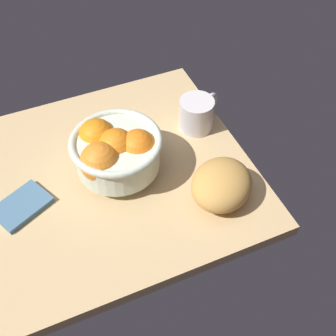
{
  "coord_description": "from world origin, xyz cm",
  "views": [
    {
      "loc": [
        -9.11,
        -65.15,
        77.88
      ],
      "look_at": [
        15.63,
        -7.75,
        5.0
      ],
      "focal_mm": 47.0,
      "sensor_mm": 36.0,
      "label": 1
    }
  ],
  "objects": [
    {
      "name": "fruit_bowl",
      "position": [
        6.27,
        0.28,
        7.04
      ],
      "size": [
        20.47,
        20.47,
        12.32
      ],
      "color": "silver",
      "rests_on": "ground"
    },
    {
      "name": "mug",
      "position": [
        29.55,
        6.36,
        4.17
      ],
      "size": [
        12.11,
        8.54,
        8.33
      ],
      "color": "silver",
      "rests_on": "ground"
    },
    {
      "name": "napkin_folded",
      "position": [
        -16.14,
        -1.68,
        0.61
      ],
      "size": [
        13.86,
        12.19,
        1.23
      ],
      "primitive_type": "cube",
      "rotation": [
        0.0,
        0.0,
        0.45
      ],
      "color": "#49708E",
      "rests_on": "ground"
    },
    {
      "name": "ground_plane",
      "position": [
        0.0,
        0.0,
        -1.5
      ],
      "size": [
        72.58,
        59.31,
        3.0
      ],
      "primitive_type": "cube",
      "color": "tan"
    },
    {
      "name": "bread_loaf",
      "position": [
        24.61,
        -15.93,
        4.17
      ],
      "size": [
        19.38,
        19.03,
        8.34
      ],
      "primitive_type": "ellipsoid",
      "rotation": [
        0.0,
        0.0,
        0.66
      ],
      "color": "#C69147",
      "rests_on": "ground"
    }
  ]
}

